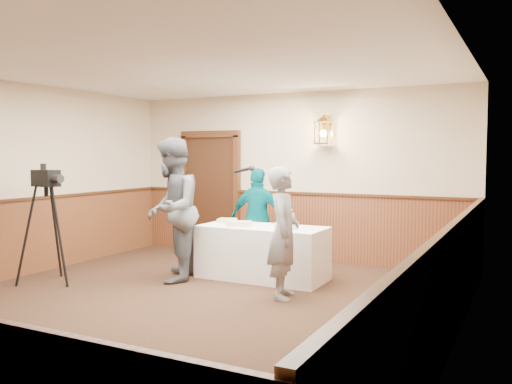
{
  "coord_description": "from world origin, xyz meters",
  "views": [
    {
      "loc": [
        3.6,
        -4.92,
        1.77
      ],
      "look_at": [
        0.22,
        1.7,
        1.25
      ],
      "focal_mm": 38.0,
      "sensor_mm": 36.0,
      "label": 1
    }
  ],
  "objects_px": {
    "sheet_cake_green": "(227,220)",
    "display_table": "(262,252)",
    "sheet_cake_yellow": "(239,224)",
    "tv_camera_rig": "(47,233)",
    "tiered_cake": "(286,219)",
    "assistant_p": "(258,218)",
    "baker": "(284,233)",
    "interviewer": "(172,210)"
  },
  "relations": [
    {
      "from": "sheet_cake_green",
      "to": "display_table",
      "type": "bearing_deg",
      "value": -12.73
    },
    {
      "from": "sheet_cake_yellow",
      "to": "tv_camera_rig",
      "type": "xyz_separation_m",
      "value": [
        -2.2,
        -1.45,
        -0.08
      ]
    },
    {
      "from": "tiered_cake",
      "to": "assistant_p",
      "type": "xyz_separation_m",
      "value": [
        -0.74,
        0.63,
        -0.1
      ]
    },
    {
      "from": "tiered_cake",
      "to": "sheet_cake_green",
      "type": "height_order",
      "value": "tiered_cake"
    },
    {
      "from": "baker",
      "to": "assistant_p",
      "type": "relative_size",
      "value": 1.04
    },
    {
      "from": "tiered_cake",
      "to": "interviewer",
      "type": "relative_size",
      "value": 0.2
    },
    {
      "from": "tiered_cake",
      "to": "tv_camera_rig",
      "type": "relative_size",
      "value": 0.26
    },
    {
      "from": "baker",
      "to": "assistant_p",
      "type": "bearing_deg",
      "value": 18.98
    },
    {
      "from": "sheet_cake_green",
      "to": "baker",
      "type": "bearing_deg",
      "value": -35.27
    },
    {
      "from": "assistant_p",
      "to": "tv_camera_rig",
      "type": "bearing_deg",
      "value": 41.03
    },
    {
      "from": "tiered_cake",
      "to": "assistant_p",
      "type": "bearing_deg",
      "value": 139.56
    },
    {
      "from": "sheet_cake_green",
      "to": "baker",
      "type": "distance_m",
      "value": 1.66
    },
    {
      "from": "sheet_cake_yellow",
      "to": "baker",
      "type": "bearing_deg",
      "value": -34.04
    },
    {
      "from": "display_table",
      "to": "tiered_cake",
      "type": "height_order",
      "value": "tiered_cake"
    },
    {
      "from": "tiered_cake",
      "to": "sheet_cake_yellow",
      "type": "bearing_deg",
      "value": -170.51
    },
    {
      "from": "display_table",
      "to": "baker",
      "type": "height_order",
      "value": "baker"
    },
    {
      "from": "display_table",
      "to": "baker",
      "type": "distance_m",
      "value": 1.15
    },
    {
      "from": "baker",
      "to": "sheet_cake_green",
      "type": "bearing_deg",
      "value": 36.87
    },
    {
      "from": "assistant_p",
      "to": "sheet_cake_yellow",
      "type": "bearing_deg",
      "value": 90.43
    },
    {
      "from": "sheet_cake_yellow",
      "to": "interviewer",
      "type": "bearing_deg",
      "value": -144.81
    },
    {
      "from": "display_table",
      "to": "sheet_cake_yellow",
      "type": "xyz_separation_m",
      "value": [
        -0.3,
        -0.14,
        0.41
      ]
    },
    {
      "from": "tiered_cake",
      "to": "tv_camera_rig",
      "type": "xyz_separation_m",
      "value": [
        -2.87,
        -1.56,
        -0.18
      ]
    },
    {
      "from": "display_table",
      "to": "tiered_cake",
      "type": "distance_m",
      "value": 0.62
    },
    {
      "from": "interviewer",
      "to": "baker",
      "type": "distance_m",
      "value": 1.78
    },
    {
      "from": "sheet_cake_yellow",
      "to": "baker",
      "type": "distance_m",
      "value": 1.2
    },
    {
      "from": "interviewer",
      "to": "baker",
      "type": "xyz_separation_m",
      "value": [
        1.76,
        -0.13,
        -0.19
      ]
    },
    {
      "from": "baker",
      "to": "interviewer",
      "type": "bearing_deg",
      "value": 68.01
    },
    {
      "from": "display_table",
      "to": "interviewer",
      "type": "bearing_deg",
      "value": -147.59
    },
    {
      "from": "display_table",
      "to": "tv_camera_rig",
      "type": "height_order",
      "value": "tv_camera_rig"
    },
    {
      "from": "tiered_cake",
      "to": "tv_camera_rig",
      "type": "height_order",
      "value": "tv_camera_rig"
    },
    {
      "from": "tiered_cake",
      "to": "sheet_cake_yellow",
      "type": "distance_m",
      "value": 0.69
    },
    {
      "from": "tv_camera_rig",
      "to": "sheet_cake_green",
      "type": "bearing_deg",
      "value": 50.3
    },
    {
      "from": "sheet_cake_yellow",
      "to": "tiered_cake",
      "type": "bearing_deg",
      "value": 9.49
    },
    {
      "from": "tiered_cake",
      "to": "baker",
      "type": "height_order",
      "value": "baker"
    },
    {
      "from": "tiered_cake",
      "to": "assistant_p",
      "type": "height_order",
      "value": "assistant_p"
    },
    {
      "from": "sheet_cake_green",
      "to": "tv_camera_rig",
      "type": "bearing_deg",
      "value": -136.63
    },
    {
      "from": "sheet_cake_yellow",
      "to": "display_table",
      "type": "bearing_deg",
      "value": 24.5
    },
    {
      "from": "assistant_p",
      "to": "interviewer",
      "type": "bearing_deg",
      "value": 56.62
    },
    {
      "from": "tv_camera_rig",
      "to": "assistant_p",
      "type": "bearing_deg",
      "value": 52.75
    },
    {
      "from": "display_table",
      "to": "tiered_cake",
      "type": "bearing_deg",
      "value": -3.84
    },
    {
      "from": "display_table",
      "to": "interviewer",
      "type": "distance_m",
      "value": 1.42
    },
    {
      "from": "tiered_cake",
      "to": "tv_camera_rig",
      "type": "bearing_deg",
      "value": -151.52
    }
  ]
}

